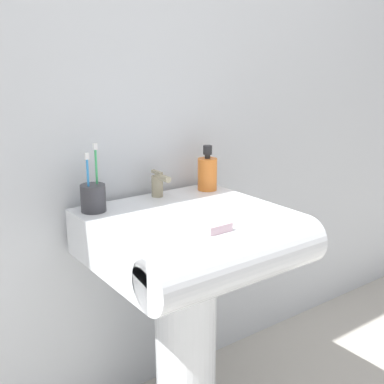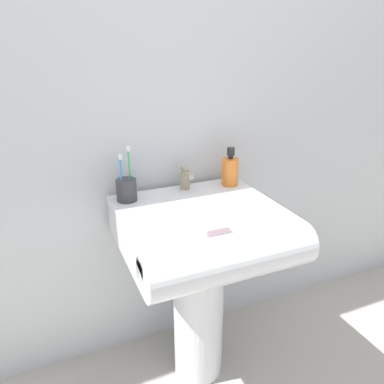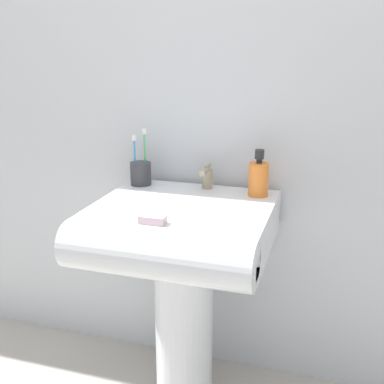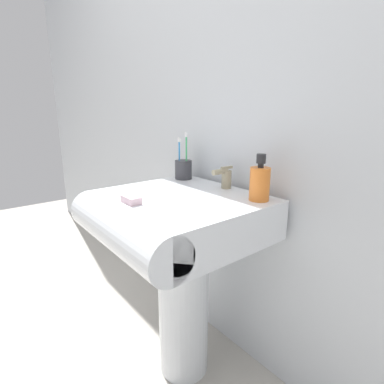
{
  "view_description": "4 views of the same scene",
  "coord_description": "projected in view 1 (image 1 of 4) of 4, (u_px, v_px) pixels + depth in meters",
  "views": [
    {
      "loc": [
        -0.82,
        -1.16,
        1.23
      ],
      "look_at": [
        0.01,
        -0.02,
        0.84
      ],
      "focal_mm": 45.0,
      "sensor_mm": 36.0,
      "label": 1
    },
    {
      "loc": [
        -0.51,
        -1.13,
        1.34
      ],
      "look_at": [
        -0.03,
        -0.01,
        0.85
      ],
      "focal_mm": 35.0,
      "sensor_mm": 36.0,
      "label": 2
    },
    {
      "loc": [
        0.47,
        -1.42,
        1.27
      ],
      "look_at": [
        0.03,
        0.01,
        0.81
      ],
      "focal_mm": 45.0,
      "sensor_mm": 36.0,
      "label": 3
    },
    {
      "loc": [
        0.85,
        -0.64,
        1.07
      ],
      "look_at": [
        0.04,
        0.02,
        0.79
      ],
      "focal_mm": 28.0,
      "sensor_mm": 36.0,
      "label": 4
    }
  ],
  "objects": [
    {
      "name": "faucet",
      "position": [
        158.0,
        184.0,
        1.64
      ],
      "size": [
        0.04,
        0.1,
        0.09
      ],
      "color": "tan",
      "rests_on": "sink_basin"
    },
    {
      "name": "sink_basin",
      "position": [
        196.0,
        240.0,
        1.46
      ],
      "size": [
        0.58,
        0.57,
        0.15
      ],
      "color": "white",
      "rests_on": "sink_pedestal"
    },
    {
      "name": "sink_pedestal",
      "position": [
        186.0,
        343.0,
        1.61
      ],
      "size": [
        0.2,
        0.2,
        0.63
      ],
      "primitive_type": "cylinder",
      "color": "white",
      "rests_on": "ground"
    },
    {
      "name": "bar_soap",
      "position": [
        217.0,
        228.0,
        1.31
      ],
      "size": [
        0.08,
        0.04,
        0.02
      ],
      "primitive_type": "cube",
      "color": "silver",
      "rests_on": "sink_basin"
    },
    {
      "name": "wall_back",
      "position": [
        134.0,
        68.0,
        1.6
      ],
      "size": [
        5.0,
        0.05,
        2.4
      ],
      "primitive_type": "cube",
      "color": "silver",
      "rests_on": "ground"
    },
    {
      "name": "soap_bottle",
      "position": [
        207.0,
        173.0,
        1.72
      ],
      "size": [
        0.07,
        0.07,
        0.16
      ],
      "color": "orange",
      "rests_on": "sink_basin"
    },
    {
      "name": "toothbrush_cup",
      "position": [
        93.0,
        197.0,
        1.48
      ],
      "size": [
        0.08,
        0.08,
        0.21
      ],
      "color": "#38383D",
      "rests_on": "sink_basin"
    }
  ]
}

